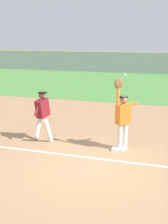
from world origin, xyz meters
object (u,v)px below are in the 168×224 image
at_px(fielder, 123,115).
at_px(parked_car_red, 144,64).
at_px(parked_car_silver, 88,63).
at_px(baseball, 125,75).
at_px(first_base, 118,149).
at_px(runner, 43,113).

xyz_separation_m(fielder, parked_car_red, (-2.18, 23.78, -0.45)).
bearing_deg(parked_car_silver, fielder, -73.17).
bearing_deg(baseball, parked_car_silver, 109.57).
bearing_deg(parked_car_red, baseball, -82.66).
distance_m(parked_car_silver, parked_car_red, 6.42).
xyz_separation_m(first_base, baseball, (0.07, 0.33, 2.30)).
bearing_deg(baseball, fielder, -85.95).
relative_size(runner, baseball, 23.24).
height_order(parked_car_silver, parked_car_red, same).
height_order(fielder, parked_car_red, fielder).
bearing_deg(runner, first_base, 12.12).
height_order(runner, parked_car_silver, runner).
distance_m(runner, parked_car_silver, 25.01).
height_order(fielder, parked_car_silver, fielder).
bearing_deg(parked_car_silver, baseball, -73.01).
bearing_deg(runner, parked_car_silver, 117.45).
distance_m(runner, baseball, 3.03).
xyz_separation_m(runner, parked_car_silver, (-5.85, 24.31, -0.32)).
xyz_separation_m(first_base, fielder, (0.09, 0.07, 1.08)).
xyz_separation_m(fielder, parked_car_silver, (-8.58, 24.33, -0.45)).
bearing_deg(first_base, parked_car_red, 95.00).
bearing_deg(first_base, runner, 178.19).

